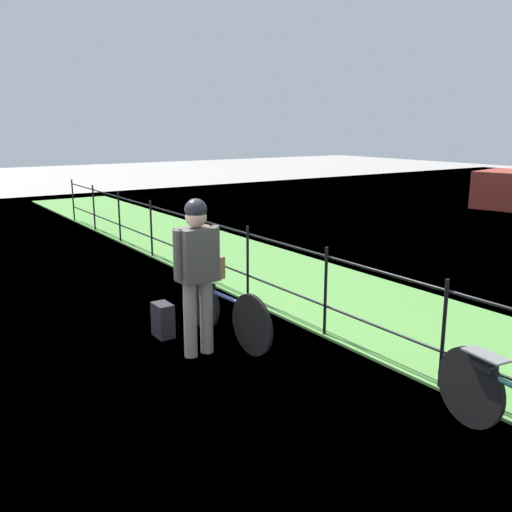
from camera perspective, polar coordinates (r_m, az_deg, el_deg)
ground_plane at (r=6.42m, az=-11.39°, el=-9.20°), size 60.00×60.00×0.00m
grass_strip at (r=8.01m, az=9.42°, el=-4.47°), size 27.00×2.40×0.03m
iron_fence at (r=7.12m, az=2.75°, el=-1.48°), size 18.04×0.04×1.07m
bicycle_main at (r=6.44m, az=-3.15°, el=-5.53°), size 1.67×0.18×0.67m
wooden_crate at (r=6.60m, az=-4.93°, el=-1.04°), size 0.37×0.28×0.26m
terrier_dog at (r=6.54m, az=-4.85°, el=0.67°), size 0.32×0.15×0.18m
cyclist_person at (r=5.89m, az=-5.97°, el=-0.77°), size 0.28×0.54×1.68m
backpack_on_paving at (r=6.67m, az=-9.38°, el=-6.40°), size 0.28×0.18×0.40m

